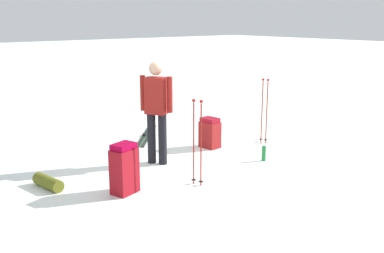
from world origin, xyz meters
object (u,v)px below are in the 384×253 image
object	(u,v)px
ski_pair_near	(147,135)
ski_poles_planted_far	(265,107)
sleeping_mat_rolled	(48,182)
thermos_bottle	(264,153)
backpack_large_dark	(210,133)
skier_standing	(156,107)
ski_poles_planted_near	(197,138)
backpack_bright	(124,169)

from	to	relation	value
ski_pair_near	ski_poles_planted_far	size ratio (longest dim) A/B	1.09
sleeping_mat_rolled	thermos_bottle	bearing A→B (deg)	-107.94
backpack_large_dark	thermos_bottle	distance (m)	1.21
skier_standing	thermos_bottle	bearing A→B (deg)	-124.79
ski_poles_planted_near	sleeping_mat_rolled	xyz separation A→B (m)	(1.23, 1.75, -0.62)
ski_pair_near	backpack_bright	xyz separation A→B (m)	(-2.39, 1.93, 0.34)
ski_poles_planted_far	sleeping_mat_rolled	xyz separation A→B (m)	(0.31, 4.20, -0.61)
backpack_bright	sleeping_mat_rolled	size ratio (longest dim) A/B	1.30
ski_pair_near	ski_poles_planted_far	world-z (taller)	ski_poles_planted_far
skier_standing	backpack_large_dark	distance (m)	1.47
sleeping_mat_rolled	thermos_bottle	size ratio (longest dim) A/B	2.12
ski_pair_near	sleeping_mat_rolled	distance (m)	3.11
backpack_bright	sleeping_mat_rolled	world-z (taller)	backpack_bright
backpack_large_dark	backpack_bright	distance (m)	2.58
backpack_large_dark	ski_poles_planted_near	size ratio (longest dim) A/B	0.45
thermos_bottle	skier_standing	bearing A→B (deg)	55.21
ski_pair_near	backpack_large_dark	xyz separation A→B (m)	(-1.45, -0.47, 0.27)
ski_pair_near	ski_poles_planted_far	distance (m)	2.48
skier_standing	sleeping_mat_rolled	world-z (taller)	skier_standing
ski_poles_planted_far	thermos_bottle	xyz separation A→B (m)	(-0.78, 0.85, -0.57)
backpack_large_dark	thermos_bottle	size ratio (longest dim) A/B	2.19
sleeping_mat_rolled	skier_standing	bearing A→B (deg)	-91.59
sleeping_mat_rolled	ski_poles_planted_far	bearing A→B (deg)	-94.17
backpack_bright	sleeping_mat_rolled	bearing A→B (deg)	42.36
skier_standing	sleeping_mat_rolled	size ratio (longest dim) A/B	3.09
backpack_large_dark	ski_poles_planted_far	size ratio (longest dim) A/B	0.45
backpack_bright	ski_poles_planted_near	xyz separation A→B (m)	(-0.39, -0.98, 0.36)
backpack_large_dark	sleeping_mat_rolled	size ratio (longest dim) A/B	1.04
skier_standing	backpack_bright	bearing A→B (deg)	125.78
ski_poles_planted_far	sleeping_mat_rolled	bearing A→B (deg)	85.83
backpack_large_dark	thermos_bottle	world-z (taller)	backpack_large_dark
ski_poles_planted_near	ski_poles_planted_far	distance (m)	2.62
ski_poles_planted_far	sleeping_mat_rolled	world-z (taller)	ski_poles_planted_far
backpack_bright	thermos_bottle	distance (m)	2.60
ski_poles_planted_near	ski_poles_planted_far	size ratio (longest dim) A/B	1.01
backpack_bright	thermos_bottle	world-z (taller)	backpack_bright
ski_pair_near	thermos_bottle	distance (m)	2.71
ski_pair_near	backpack_bright	bearing A→B (deg)	141.05
skier_standing	backpack_bright	size ratio (longest dim) A/B	2.38
ski_poles_planted_near	backpack_large_dark	bearing A→B (deg)	-46.66
thermos_bottle	backpack_bright	bearing A→B (deg)	84.62
sleeping_mat_rolled	backpack_large_dark	bearing A→B (deg)	-88.18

